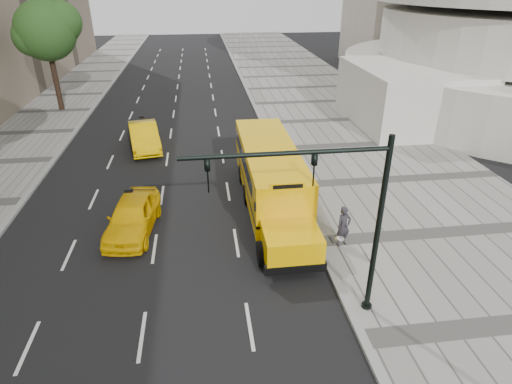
{
  "coord_description": "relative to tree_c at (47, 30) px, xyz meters",
  "views": [
    {
      "loc": [
        1.33,
        -20.58,
        10.39
      ],
      "look_at": [
        3.5,
        -4.0,
        1.9
      ],
      "focal_mm": 30.0,
      "sensor_mm": 36.0,
      "label": 1
    }
  ],
  "objects": [
    {
      "name": "ground",
      "position": [
        10.41,
        -17.07,
        -6.54
      ],
      "size": [
        140.0,
        140.0,
        0.0
      ],
      "primitive_type": "plane",
      "color": "black",
      "rests_on": "ground"
    },
    {
      "name": "sidewalk_museum",
      "position": [
        22.41,
        -17.07,
        -6.46
      ],
      "size": [
        12.0,
        140.0,
        0.15
      ],
      "primitive_type": "cube",
      "color": "gray",
      "rests_on": "ground"
    },
    {
      "name": "curb_museum",
      "position": [
        16.41,
        -17.07,
        -6.46
      ],
      "size": [
        0.3,
        140.0,
        0.15
      ],
      "primitive_type": "cube",
      "color": "gray",
      "rests_on": "ground"
    },
    {
      "name": "curb_far",
      "position": [
        2.41,
        -17.07,
        -6.46
      ],
      "size": [
        0.3,
        140.0,
        0.15
      ],
      "primitive_type": "cube",
      "color": "gray",
      "rests_on": "ground"
    },
    {
      "name": "tree_c",
      "position": [
        0.0,
        0.0,
        0.0
      ],
      "size": [
        5.25,
        4.67,
        8.84
      ],
      "color": "black",
      "rests_on": "ground"
    },
    {
      "name": "school_bus",
      "position": [
        14.91,
        -18.82,
        -4.77
      ],
      "size": [
        2.96,
        11.56,
        3.19
      ],
      "color": "#FFBB00",
      "rests_on": "ground"
    },
    {
      "name": "taxi_near",
      "position": [
        8.41,
        -20.53,
        -5.74
      ],
      "size": [
        2.43,
        4.88,
        1.6
      ],
      "primitive_type": "imported",
      "rotation": [
        0.0,
        0.0,
        -0.12
      ],
      "color": "#FDC201",
      "rests_on": "ground"
    },
    {
      "name": "taxi_far",
      "position": [
        7.87,
        -9.94,
        -5.7
      ],
      "size": [
        2.68,
        5.33,
        1.68
      ],
      "primitive_type": "imported",
      "rotation": [
        0.0,
        0.0,
        0.19
      ],
      "color": "#FDC201",
      "rests_on": "ground"
    },
    {
      "name": "pedestrian",
      "position": [
        17.34,
        -23.02,
        -5.49
      ],
      "size": [
        0.75,
        0.6,
        1.8
      ],
      "primitive_type": "imported",
      "rotation": [
        0.0,
        0.0,
        0.3
      ],
      "color": "#2A282F",
      "rests_on": "sidewalk_museum"
    },
    {
      "name": "traffic_signal",
      "position": [
        15.6,
        -26.84,
        -2.44
      ],
      "size": [
        6.18,
        0.36,
        6.4
      ],
      "color": "black",
      "rests_on": "ground"
    }
  ]
}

